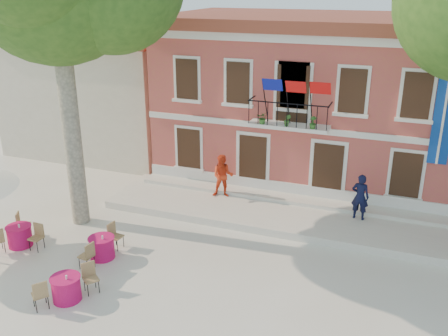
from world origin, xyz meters
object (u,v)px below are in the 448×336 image
Objects in this scene: cafe_table_2 at (19,235)px; cafe_table_1 at (66,288)px; pedestrian_orange at (223,176)px; pedestrian_navy at (360,197)px; cafe_table_0 at (102,247)px.

cafe_table_1 is at bearing -30.28° from cafe_table_2.
pedestrian_orange is at bearing 77.10° from cafe_table_1.
pedestrian_navy is 12.61m from cafe_table_2.
cafe_table_2 is (-3.22, -0.33, 0.01)m from cafe_table_0.
cafe_table_2 is (-11.12, -5.90, -0.78)m from pedestrian_navy.
cafe_table_0 is (-7.90, -5.57, -0.79)m from pedestrian_navy.
pedestrian_orange is 8.39m from cafe_table_1.
cafe_table_1 is (-7.52, -8.00, -0.79)m from pedestrian_navy.
pedestrian_orange is (-5.65, 0.14, 0.01)m from pedestrian_navy.
cafe_table_1 and cafe_table_2 have the same top height.
cafe_table_1 is (-1.87, -8.14, -0.80)m from pedestrian_orange.
cafe_table_1 is 0.95× the size of cafe_table_2.
cafe_table_1 is at bearing -81.03° from cafe_table_0.
cafe_table_1 is 4.18m from cafe_table_2.
cafe_table_1 is at bearing 51.86° from pedestrian_navy.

